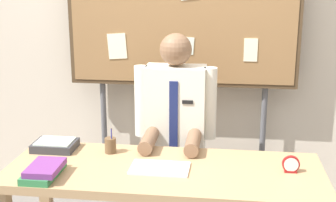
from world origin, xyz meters
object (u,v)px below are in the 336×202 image
Objects in this scene: person at (175,144)px; open_notebook at (160,168)px; desk_clock at (291,165)px; book_stack at (44,170)px; paper_tray at (55,145)px; desk at (164,182)px; bulletin_board at (182,17)px; pen_holder at (111,145)px.

person is 4.30× the size of open_notebook.
open_notebook is 0.73m from desk_clock.
book_stack is 1.14× the size of paper_tray.
book_stack is at bearing -163.87° from open_notebook.
desk_clock is (0.73, 0.05, 0.04)m from open_notebook.
book_stack is (-0.63, -0.20, 0.12)m from desk.
book_stack reaches higher than open_notebook.
bulletin_board is 1.37m from desk_clock.
person is 5.49× the size of paper_tray.
desk_clock reaches higher than desk.
paper_tray is (-0.72, -0.76, -0.74)m from bulletin_board.
desk_clock is at bearing 9.76° from book_stack.
book_stack is at bearing -170.24° from desk_clock.
desk is at bearing -15.64° from paper_tray.
open_notebook is (0.61, 0.18, -0.03)m from book_stack.
pen_holder is at bearing -1.73° from paper_tray.
bulletin_board is (0.00, 0.41, 0.83)m from person.
bulletin_board is 6.92× the size of book_stack.
bulletin_board reaches higher than pen_holder.
open_notebook is at bearing -137.78° from desk.
book_stack is at bearing -77.53° from paper_tray.
bulletin_board is at bearing 127.23° from desk_clock.
desk is 0.55m from person.
bulletin_board is at bearing 88.71° from open_notebook.
bulletin_board is (0.00, 0.96, 0.85)m from desk.
pen_holder reaches higher than desk.
pen_holder is at bearing -135.13° from person.
bulletin_board is 1.28m from paper_tray.
desk_clock is 1.44m from paper_tray.
person is at bearing 44.87° from pen_holder.
person is 0.88m from desk_clock.
person is at bearing 143.83° from desk_clock.
desk_clock reaches higher than book_stack.
book_stack is (-0.63, -0.75, 0.10)m from person.
open_notebook is 0.73m from paper_tray.
open_notebook is 1.28× the size of paper_tray.
paper_tray is at bearing 173.27° from desk_clock.
bulletin_board is at bearing 64.95° from pen_holder.
open_notebook is at bearing -17.61° from paper_tray.
open_notebook is 3.45× the size of desk_clock.
bulletin_board is 1.24m from open_notebook.
book_stack is 3.08× the size of desk_clock.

